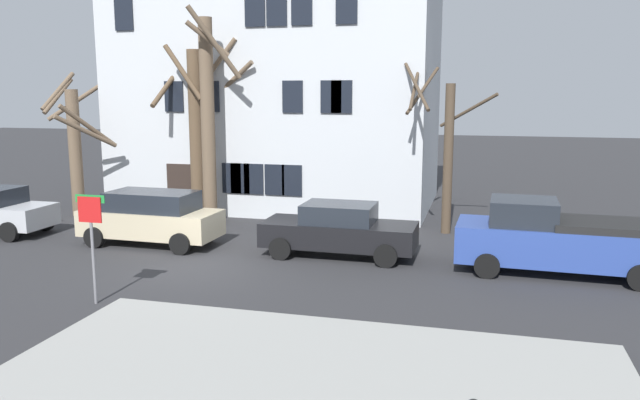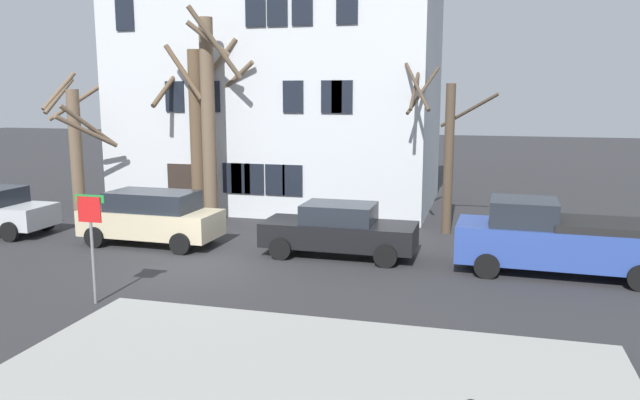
{
  "view_description": "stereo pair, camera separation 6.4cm",
  "coord_description": "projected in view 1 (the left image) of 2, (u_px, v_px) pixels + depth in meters",
  "views": [
    {
      "loc": [
        7.84,
        -15.74,
        4.92
      ],
      "look_at": [
        3.23,
        1.71,
        1.8
      ],
      "focal_mm": 34.64,
      "sensor_mm": 36.0,
      "label": 1
    },
    {
      "loc": [
        7.9,
        -15.73,
        4.92
      ],
      "look_at": [
        3.23,
        1.71,
        1.8
      ],
      "focal_mm": 34.64,
      "sensor_mm": 36.0,
      "label": 2
    }
  ],
  "objects": [
    {
      "name": "bicycle_leaning",
      "position": [
        122.0,
        209.0,
        24.66
      ],
      "size": [
        1.71,
        0.46,
        1.03
      ],
      "color": "black",
      "rests_on": "ground_plane"
    },
    {
      "name": "building_main",
      "position": [
        282.0,
        77.0,
        27.41
      ],
      "size": [
        13.84,
        8.42,
        11.13
      ],
      "color": "silver",
      "rests_on": "ground_plane"
    },
    {
      "name": "tree_bare_end",
      "position": [
        444.0,
        146.0,
        21.62
      ],
      "size": [
        3.33,
        3.33,
        6.05
      ],
      "color": "#4C3D2D",
      "rests_on": "ground_plane"
    },
    {
      "name": "tree_bare_mid",
      "position": [
        195.0,
        127.0,
        24.23
      ],
      "size": [
        2.19,
        2.45,
        6.76
      ],
      "color": "brown",
      "rests_on": "ground_plane"
    },
    {
      "name": "car_black_sedan",
      "position": [
        339.0,
        230.0,
        18.8
      ],
      "size": [
        4.69,
        2.03,
        1.63
      ],
      "color": "black",
      "rests_on": "ground_plane"
    },
    {
      "name": "tree_bare_far",
      "position": [
        209.0,
        114.0,
        23.2
      ],
      "size": [
        2.74,
        3.06,
        7.96
      ],
      "color": "brown",
      "rests_on": "ground_plane"
    },
    {
      "name": "car_beige_wagon",
      "position": [
        151.0,
        217.0,
        20.19
      ],
      "size": [
        4.59,
        2.08,
        1.78
      ],
      "color": "#C6B793",
      "rests_on": "ground_plane"
    },
    {
      "name": "street_sign_pole",
      "position": [
        91.0,
        228.0,
        14.32
      ],
      "size": [
        0.76,
        0.07,
        2.61
      ],
      "color": "slate",
      "rests_on": "ground_plane"
    },
    {
      "name": "tree_bare_near",
      "position": [
        75.0,
        144.0,
        24.71
      ],
      "size": [
        3.25,
        3.25,
        5.79
      ],
      "color": "brown",
      "rests_on": "ground_plane"
    },
    {
      "name": "pickup_truck_blue",
      "position": [
        558.0,
        239.0,
        16.91
      ],
      "size": [
        5.6,
        2.37,
        2.04
      ],
      "color": "#2D4799",
      "rests_on": "ground_plane"
    },
    {
      "name": "ground_plane",
      "position": [
        197.0,
        266.0,
        17.81
      ],
      "size": [
        120.0,
        120.0,
        0.0
      ],
      "primitive_type": "plane",
      "color": "#2D2D30"
    }
  ]
}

